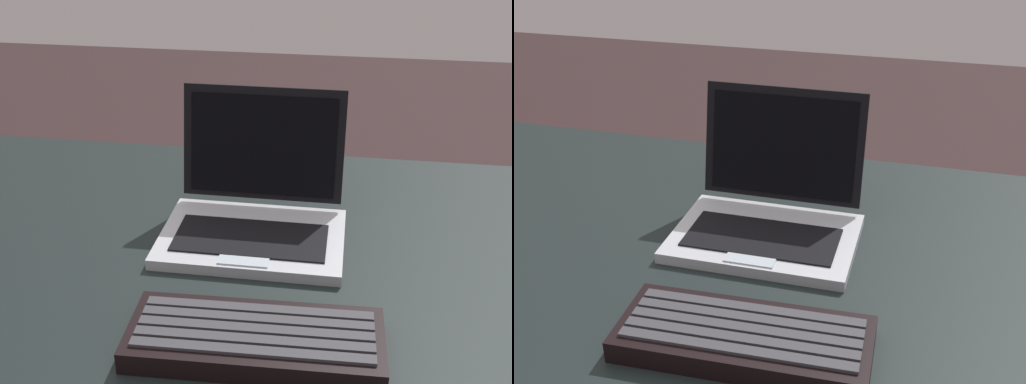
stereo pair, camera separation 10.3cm
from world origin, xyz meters
The scene contains 3 objects.
desk centered at (0.00, 0.00, 0.63)m, with size 1.73×0.82×0.73m.
laptop_front centered at (-0.09, 0.07, 0.77)m, with size 0.30×0.25×0.22m.
external_keyboard centered at (-0.04, -0.22, 0.75)m, with size 0.33×0.14×0.03m.
Camera 1 is at (0.05, -0.86, 1.28)m, focal length 45.19 mm.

